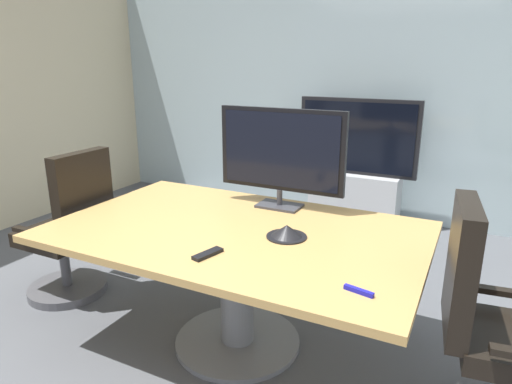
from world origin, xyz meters
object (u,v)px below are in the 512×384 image
(office_chair_left, at_px, (71,237))
(tv_monitor, at_px, (281,153))
(office_chair_right, at_px, (494,341))
(conference_phone, at_px, (287,232))
(wall_display_unit, at_px, (355,183))
(remote_control, at_px, (208,254))
(conference_table, at_px, (237,256))

(office_chair_left, bearing_deg, tv_monitor, 109.29)
(office_chair_right, bearing_deg, office_chair_left, 82.74)
(office_chair_left, xyz_separation_m, conference_phone, (1.65, 0.03, 0.33))
(office_chair_left, xyz_separation_m, wall_display_unit, (1.42, 2.41, -0.01))
(remote_control, bearing_deg, conference_table, 112.64)
(conference_table, xyz_separation_m, remote_control, (0.06, -0.39, 0.18))
(wall_display_unit, distance_m, conference_phone, 2.42)
(conference_table, xyz_separation_m, office_chair_left, (-1.35, -0.02, -0.13))
(wall_display_unit, relative_size, conference_phone, 5.95)
(office_chair_right, bearing_deg, conference_phone, 80.53)
(wall_display_unit, xyz_separation_m, conference_phone, (0.24, -2.38, 0.34))
(office_chair_left, xyz_separation_m, remote_control, (1.40, -0.36, 0.31))
(conference_table, relative_size, office_chair_left, 1.91)
(tv_monitor, bearing_deg, office_chair_right, -21.83)
(conference_table, bearing_deg, tv_monitor, 82.61)
(remote_control, bearing_deg, office_chair_left, 179.76)
(wall_display_unit, xyz_separation_m, remote_control, (-0.01, -2.77, 0.32))
(conference_phone, height_order, remote_control, conference_phone)
(conference_table, distance_m, tv_monitor, 0.71)
(office_chair_left, bearing_deg, conference_table, 90.78)
(office_chair_left, relative_size, remote_control, 6.41)
(conference_phone, bearing_deg, office_chair_right, -2.62)
(office_chair_left, xyz_separation_m, tv_monitor, (1.41, 0.50, 0.66))
(office_chair_right, relative_size, conference_phone, 4.95)
(remote_control, bearing_deg, wall_display_unit, 104.03)
(conference_table, bearing_deg, office_chair_right, -1.70)
(tv_monitor, distance_m, wall_display_unit, 2.03)
(remote_control, bearing_deg, tv_monitor, 103.98)
(office_chair_left, distance_m, wall_display_unit, 2.80)
(office_chair_right, distance_m, tv_monitor, 1.53)
(office_chair_right, xyz_separation_m, remote_control, (-1.29, -0.35, 0.31))
(office_chair_left, bearing_deg, remote_control, 75.32)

